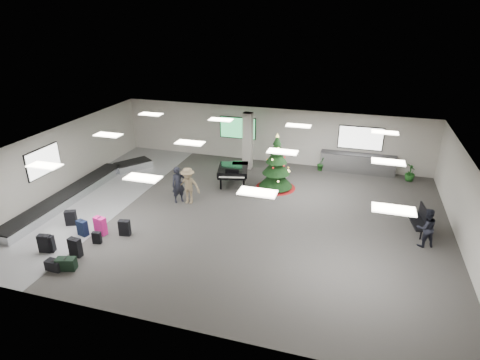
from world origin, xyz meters
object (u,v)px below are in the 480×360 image
(traveler_a, at_px, (178,185))
(potted_plant_right, at_px, (410,173))
(grand_piano, at_px, (233,171))
(christmas_tree, at_px, (276,170))
(bench, at_px, (421,219))
(traveler_bench, at_px, (426,228))
(potted_plant_left, at_px, (321,164))
(service_counter, at_px, (358,163))
(traveler_b, at_px, (188,186))
(baggage_carousel, at_px, (82,190))
(pink_suitcase, at_px, (100,226))

(traveler_a, relative_size, potted_plant_right, 1.90)
(grand_piano, bearing_deg, christmas_tree, -7.45)
(bench, bearing_deg, christmas_tree, 149.90)
(traveler_bench, bearing_deg, potted_plant_left, -77.03)
(service_counter, xyz_separation_m, traveler_b, (-7.41, -6.17, 0.33))
(baggage_carousel, relative_size, grand_piano, 4.43)
(christmas_tree, xyz_separation_m, bench, (6.53, -2.59, -0.42))
(service_counter, xyz_separation_m, christmas_tree, (-3.89, -3.31, 0.44))
(baggage_carousel, xyz_separation_m, traveler_bench, (15.51, -0.25, 0.57))
(baggage_carousel, distance_m, christmas_tree, 9.61)
(potted_plant_left, bearing_deg, pink_suitcase, -129.01)
(service_counter, distance_m, potted_plant_right, 2.73)
(traveler_b, relative_size, potted_plant_left, 2.18)
(pink_suitcase, relative_size, traveler_a, 0.44)
(christmas_tree, xyz_separation_m, traveler_b, (-3.52, -2.86, -0.11))
(grand_piano, relative_size, bench, 1.32)
(bench, xyz_separation_m, traveler_bench, (0.03, -1.09, 0.21))
(pink_suitcase, xyz_separation_m, traveler_a, (1.78, 3.62, 0.49))
(service_counter, bearing_deg, grand_piano, -149.71)
(potted_plant_left, bearing_deg, baggage_carousel, -149.27)
(potted_plant_left, height_order, potted_plant_right, potted_plant_right)
(bench, height_order, potted_plant_left, bench)
(traveler_a, bearing_deg, grand_piano, 11.49)
(grand_piano, xyz_separation_m, potted_plant_right, (8.77, 3.15, -0.32))
(traveler_a, distance_m, potted_plant_right, 12.08)
(service_counter, xyz_separation_m, potted_plant_right, (2.70, -0.40, -0.09))
(bench, bearing_deg, baggage_carousel, 174.60)
(traveler_b, xyz_separation_m, potted_plant_left, (5.46, 5.92, -0.48))
(christmas_tree, xyz_separation_m, traveler_a, (-4.01, -2.86, -0.12))
(christmas_tree, relative_size, potted_plant_right, 3.14)
(service_counter, xyz_separation_m, traveler_bench, (2.67, -6.98, 0.24))
(baggage_carousel, bearing_deg, christmas_tree, 20.92)
(service_counter, height_order, potted_plant_right, service_counter)
(christmas_tree, height_order, potted_plant_left, christmas_tree)
(pink_suitcase, xyz_separation_m, potted_plant_right, (12.38, 9.40, 0.08))
(service_counter, relative_size, traveler_a, 2.33)
(traveler_a, relative_size, traveler_bench, 1.11)
(service_counter, distance_m, traveler_b, 9.65)
(service_counter, height_order, potted_plant_left, service_counter)
(pink_suitcase, distance_m, bench, 12.92)
(pink_suitcase, distance_m, traveler_bench, 12.67)
(pink_suitcase, height_order, grand_piano, grand_piano)
(christmas_tree, height_order, bench, christmas_tree)
(traveler_b, bearing_deg, bench, -2.74)
(bench, bearing_deg, grand_piano, 156.44)
(traveler_b, bearing_deg, christmas_tree, 34.79)
(grand_piano, distance_m, potted_plant_right, 9.33)
(grand_piano, bearing_deg, traveler_a, -138.47)
(pink_suitcase, height_order, traveler_a, traveler_a)
(pink_suitcase, xyz_separation_m, bench, (12.32, 3.90, 0.19))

